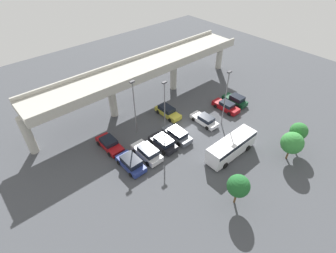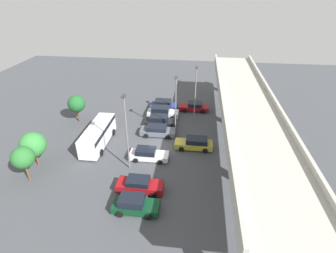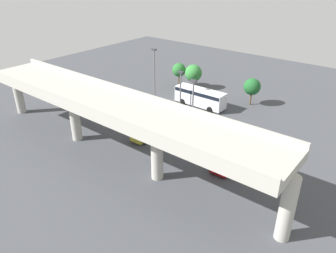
# 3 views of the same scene
# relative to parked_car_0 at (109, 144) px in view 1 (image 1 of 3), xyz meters

# --- Properties ---
(ground_plane) EXTENTS (84.25, 84.25, 0.00)m
(ground_plane) POSITION_rel_parked_car_0_xyz_m (11.28, -4.15, -0.69)
(ground_plane) COLOR #424449
(highway_overpass) EXTENTS (40.53, 6.17, 7.38)m
(highway_overpass) POSITION_rel_parked_car_0_xyz_m (11.28, 6.25, 5.28)
(highway_overpass) COLOR #ADAAA0
(highway_overpass) RESTS_ON ground_plane
(parked_car_0) EXTENTS (2.20, 4.75, 1.45)m
(parked_car_0) POSITION_rel_parked_car_0_xyz_m (0.00, 0.00, 0.00)
(parked_car_0) COLOR maroon
(parked_car_0) RESTS_ON ground_plane
(parked_car_1) EXTENTS (2.23, 4.85, 1.70)m
(parked_car_1) POSITION_rel_parked_car_0_xyz_m (2.91, -4.93, 0.12)
(parked_car_1) COLOR silver
(parked_car_1) RESTS_ON ground_plane
(parked_car_2) EXTENTS (2.19, 4.42, 1.62)m
(parked_car_2) POSITION_rel_parked_car_0_xyz_m (5.82, -4.86, 0.10)
(parked_car_2) COLOR black
(parked_car_2) RESTS_ON ground_plane
(parked_car_3) EXTENTS (2.04, 4.82, 1.53)m
(parked_car_3) POSITION_rel_parked_car_0_xyz_m (11.28, 0.41, 0.05)
(parked_car_3) COLOR gold
(parked_car_3) RESTS_ON ground_plane
(parked_car_4) EXTENTS (2.00, 4.72, 1.46)m
(parked_car_4) POSITION_rel_parked_car_0_xyz_m (14.27, -5.08, -0.01)
(parked_car_4) COLOR silver
(parked_car_4) RESTS_ON ground_plane
(parked_car_5) EXTENTS (2.01, 4.78, 1.53)m
(parked_car_5) POSITION_rel_parked_car_0_xyz_m (19.77, -4.91, 0.03)
(parked_car_5) COLOR maroon
(parked_car_5) RESTS_ON ground_plane
(parked_car_6) EXTENTS (2.04, 4.39, 1.64)m
(parked_car_6) POSITION_rel_parked_car_0_xyz_m (22.49, -4.80, 0.08)
(parked_car_6) COLOR #0C381E
(parked_car_6) RESTS_ON ground_plane
(parked_car_7) EXTENTS (2.26, 4.48, 1.65)m
(parked_car_7) POSITION_rel_parked_car_0_xyz_m (0.14, -5.07, 0.10)
(parked_car_7) COLOR navy
(parked_car_7) RESTS_ON ground_plane
(parked_car_8) EXTENTS (2.16, 4.89, 1.47)m
(parked_car_8) POSITION_rel_parked_car_0_xyz_m (8.58, -4.79, 0.02)
(parked_car_8) COLOR #515660
(parked_car_8) RESTS_ON ground_plane
(shuttle_bus) EXTENTS (8.04, 2.60, 2.64)m
(shuttle_bus) POSITION_rel_parked_car_0_xyz_m (11.79, -12.15, 0.89)
(shuttle_bus) COLOR silver
(shuttle_bus) RESTS_ON ground_plane
(lamp_post_near_aisle) EXTENTS (0.70, 0.35, 8.52)m
(lamp_post_near_aisle) POSITION_rel_parked_car_0_xyz_m (8.31, -2.35, 4.27)
(lamp_post_near_aisle) COLOR slate
(lamp_post_near_aisle) RESTS_ON ground_plane
(lamp_post_mid_lot) EXTENTS (0.70, 0.35, 8.88)m
(lamp_post_mid_lot) POSITION_rel_parked_car_0_xyz_m (4.82, 0.11, 4.45)
(lamp_post_mid_lot) COLOR slate
(lamp_post_mid_lot) RESTS_ON ground_plane
(lamp_post_by_overpass) EXTENTS (0.70, 0.35, 9.11)m
(lamp_post_by_overpass) POSITION_rel_parked_car_0_xyz_m (16.31, -6.87, 4.57)
(lamp_post_by_overpass) COLOR slate
(lamp_post_by_overpass) RESTS_ON ground_plane
(tree_front_left) EXTENTS (2.56, 2.56, 4.23)m
(tree_front_left) POSITION_rel_parked_car_0_xyz_m (5.94, -17.41, 2.25)
(tree_front_left) COLOR brown
(tree_front_left) RESTS_ON ground_plane
(tree_front_centre) EXTENTS (2.92, 2.92, 4.29)m
(tree_front_centre) POSITION_rel_parked_car_0_xyz_m (16.96, -17.72, 2.14)
(tree_front_centre) COLOR brown
(tree_front_centre) RESTS_ON ground_plane
(tree_front_right) EXTENTS (2.36, 2.36, 4.20)m
(tree_front_right) POSITION_rel_parked_car_0_xyz_m (19.63, -17.18, 2.31)
(tree_front_right) COLOR brown
(tree_front_right) RESTS_ON ground_plane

